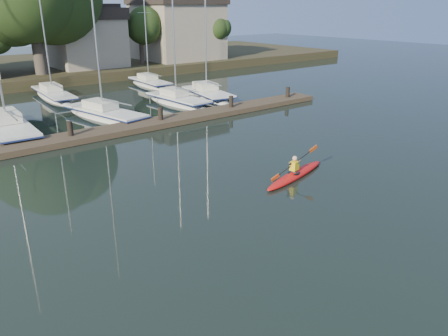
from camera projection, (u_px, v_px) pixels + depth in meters
ground at (282, 211)px, 16.85m from camera, size 160.00×160.00×0.00m
kayak at (295, 173)px, 20.07m from camera, size 4.69×1.63×1.49m
dock at (119, 130)px, 27.02m from camera, size 34.00×2.00×1.80m
sailboat_1 at (10, 136)px, 27.08m from camera, size 2.67×9.32×15.10m
sailboat_2 at (106, 120)px, 30.74m from camera, size 3.78×8.97×14.47m
sailboat_3 at (178, 106)px, 35.14m from camera, size 2.54×7.85×12.47m
sailboat_4 at (208, 101)px, 37.19m from camera, size 3.55×7.76×12.72m
sailboat_6 at (54, 100)px, 37.44m from camera, size 2.43×9.27×14.59m
sailboat_7 at (150, 87)px, 43.07m from camera, size 2.23×7.39×11.80m
shore at (19, 48)px, 46.14m from camera, size 90.00×25.25×12.75m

